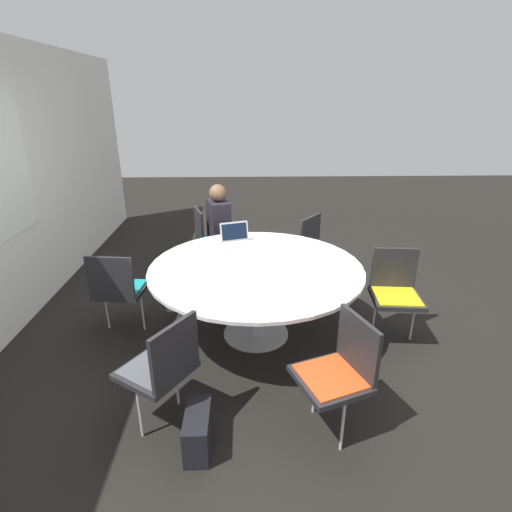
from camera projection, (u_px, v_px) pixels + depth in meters
name	position (u px, v px, depth m)	size (l,w,h in m)	color
ground_plane	(256.00, 334.00, 3.89)	(16.00, 16.00, 0.00)	black
conference_table	(256.00, 276.00, 3.66)	(1.94, 1.94, 0.72)	#B7B7BC
chair_0	(209.00, 235.00, 5.07)	(0.55, 0.53, 0.85)	#262628
chair_1	(118.00, 286.00, 3.73)	(0.46, 0.48, 0.85)	#262628
chair_2	(162.00, 364.00, 2.65)	(0.60, 0.59, 0.85)	#262628
chair_3	(340.00, 368.00, 2.62)	(0.56, 0.55, 0.85)	#262628
chair_4	(396.00, 288.00, 3.69)	(0.46, 0.48, 0.85)	#262628
chair_5	(319.00, 247.00, 4.68)	(0.61, 0.60, 0.85)	#262628
person_0	(220.00, 225.00, 4.81)	(0.41, 0.33, 1.20)	#231E28
laptop	(236.00, 238.00, 4.15)	(0.31, 0.36, 0.21)	silver
handbag	(198.00, 431.00, 2.59)	(0.36, 0.16, 0.28)	black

